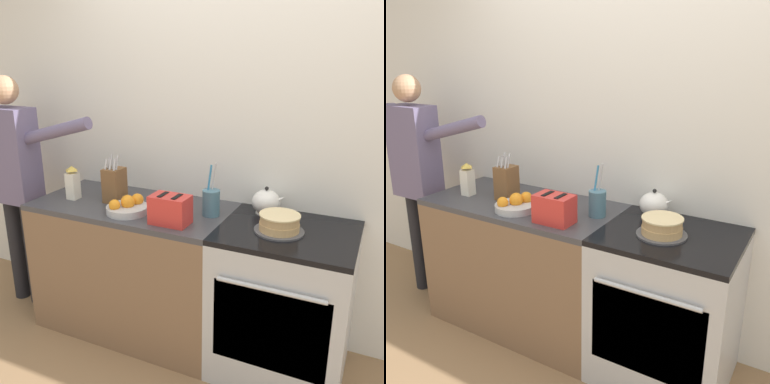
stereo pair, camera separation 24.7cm
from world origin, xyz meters
TOP-DOWN VIEW (x-y plane):
  - ground_plane at (0.00, 0.00)m, footprint 16.00×16.00m
  - wall_back at (0.00, 0.65)m, footprint 8.00×0.04m
  - counter_cabinet at (-0.68, 0.32)m, footprint 1.26×0.63m
  - stove_range at (0.32, 0.31)m, footprint 0.74×0.67m
  - layer_cake at (0.27, 0.27)m, footprint 0.27×0.27m
  - tea_kettle at (0.13, 0.52)m, footprint 0.21×0.17m
  - knife_block at (-0.81, 0.32)m, footprint 0.11×0.13m
  - utensil_crock at (-0.15, 0.35)m, footprint 0.10×0.10m
  - fruit_bowl at (-0.62, 0.18)m, footprint 0.25×0.25m
  - toaster at (-0.31, 0.13)m, footprint 0.23×0.14m
  - milk_carton at (-1.09, 0.24)m, footprint 0.07×0.07m
  - person_baker at (-1.60, 0.25)m, footprint 0.94×0.20m

SIDE VIEW (x-z plane):
  - ground_plane at x=0.00m, z-range 0.00..0.00m
  - counter_cabinet at x=-0.68m, z-range 0.00..0.89m
  - stove_range at x=0.32m, z-range 0.00..0.89m
  - fruit_bowl at x=-0.62m, z-range 0.88..0.98m
  - layer_cake at x=0.27m, z-range 0.88..0.99m
  - tea_kettle at x=0.13m, z-range 0.87..1.04m
  - utensil_crock at x=-0.15m, z-range 0.81..1.13m
  - toaster at x=-0.31m, z-range 0.89..1.05m
  - milk_carton at x=-1.09m, z-range 0.88..1.10m
  - person_baker at x=-1.60m, z-range 0.16..1.83m
  - knife_block at x=-0.81m, z-range 0.85..1.16m
  - wall_back at x=0.00m, z-range 0.00..2.60m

